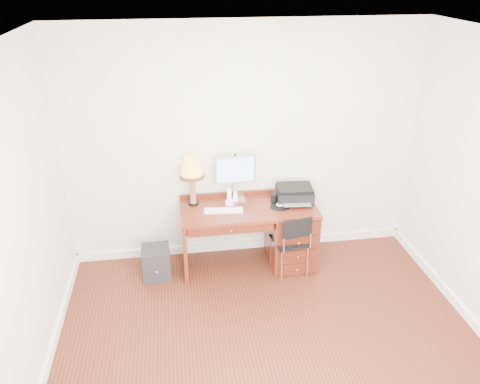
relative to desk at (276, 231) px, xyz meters
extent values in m
plane|color=#3D170D|center=(-0.32, -1.40, -0.41)|extent=(4.00, 4.00, 0.00)
plane|color=white|center=(-0.32, 0.35, 0.94)|extent=(4.00, 0.00, 4.00)
plane|color=white|center=(-2.32, -1.40, 0.94)|extent=(0.00, 3.50, 3.50)
plane|color=white|center=(-0.32, -1.40, 2.29)|extent=(4.00, 4.00, 0.00)
cube|color=white|center=(-0.32, 0.33, -0.36)|extent=(4.00, 0.03, 0.10)
cube|color=white|center=(-2.31, -1.40, -0.36)|extent=(0.03, 3.50, 0.10)
cube|color=white|center=(1.66, -1.40, -0.36)|extent=(0.03, 3.50, 0.10)
cube|color=maroon|center=(-0.32, -0.01, 0.32)|extent=(1.50, 0.65, 0.04)
cube|color=maroon|center=(0.18, -0.01, -0.06)|extent=(0.50, 0.61, 0.71)
cube|color=maroon|center=(-1.05, -0.01, -0.06)|extent=(0.04, 0.61, 0.71)
cube|color=#531D10|center=(-0.56, 0.29, 0.05)|extent=(0.96, 0.03, 0.39)
cube|color=#531D10|center=(-0.56, -0.31, 0.25)|extent=(0.91, 0.03, 0.09)
sphere|color=#BF8C3F|center=(0.18, -0.34, -0.06)|extent=(0.03, 0.03, 0.03)
cube|color=silver|center=(-0.44, 0.21, 0.34)|extent=(0.21, 0.16, 0.01)
cube|color=silver|center=(-0.44, 0.26, 0.43)|extent=(0.05, 0.03, 0.16)
cube|color=silver|center=(-0.44, 0.24, 0.70)|extent=(0.46, 0.06, 0.33)
cube|color=#4C8CF2|center=(-0.44, 0.22, 0.70)|extent=(0.42, 0.02, 0.29)
cube|color=white|center=(-0.61, -0.05, 0.35)|extent=(0.43, 0.16, 0.02)
cylinder|color=black|center=(0.03, -0.04, 0.34)|extent=(0.22, 0.22, 0.01)
ellipsoid|color=white|center=(0.03, -0.04, 0.36)|extent=(0.10, 0.06, 0.04)
cube|color=black|center=(0.22, 0.08, 0.41)|extent=(0.43, 0.35, 0.14)
cube|color=black|center=(0.22, 0.08, 0.50)|extent=(0.41, 0.33, 0.04)
cylinder|color=black|center=(-0.93, 0.16, 0.35)|extent=(0.11, 0.11, 0.02)
cone|color=#8E6343|center=(-0.93, 0.16, 0.52)|extent=(0.07, 0.07, 0.33)
cone|color=#EAB84A|center=(-0.93, 0.16, 0.79)|extent=(0.27, 0.27, 0.21)
cylinder|color=#593814|center=(-0.93, 0.16, 0.69)|extent=(0.27, 0.27, 0.04)
cube|color=white|center=(-0.53, 0.10, 0.36)|extent=(0.09, 0.09, 0.04)
cube|color=white|center=(-0.53, 0.10, 0.45)|extent=(0.05, 0.06, 0.15)
cylinder|color=black|center=(-0.02, 0.07, 0.38)|extent=(0.08, 0.08, 0.09)
cube|color=black|center=(0.11, -0.22, 0.00)|extent=(0.42, 0.42, 0.02)
cube|color=black|center=(0.11, -0.39, 0.25)|extent=(0.33, 0.08, 0.22)
cylinder|color=silver|center=(-0.04, -0.07, -0.21)|extent=(0.02, 0.02, 0.41)
cylinder|color=silver|center=(0.26, -0.07, -0.21)|extent=(0.02, 0.02, 0.41)
cylinder|color=silver|center=(-0.04, -0.37, -0.21)|extent=(0.02, 0.02, 0.41)
cylinder|color=silver|center=(0.26, -0.37, -0.21)|extent=(0.02, 0.02, 0.41)
cylinder|color=silver|center=(-0.04, -0.39, 0.18)|extent=(0.02, 0.02, 0.36)
cylinder|color=silver|center=(0.26, -0.39, 0.18)|extent=(0.02, 0.02, 0.36)
cube|color=black|center=(-1.38, -0.08, -0.23)|extent=(0.32, 0.32, 0.36)
camera|label=1|loc=(-1.09, -4.51, 2.78)|focal=35.00mm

